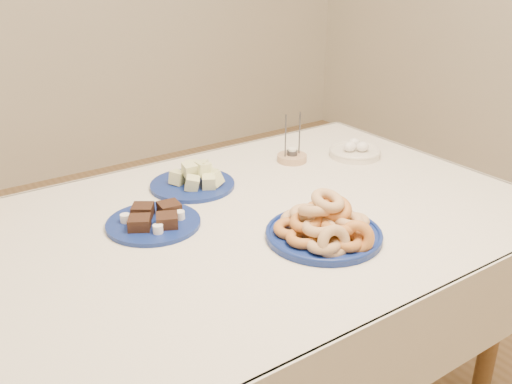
{
  "coord_description": "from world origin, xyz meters",
  "views": [
    {
      "loc": [
        -0.81,
        -1.21,
        1.47
      ],
      "look_at": [
        0.0,
        -0.05,
        0.85
      ],
      "focal_mm": 40.0,
      "sensor_mm": 36.0,
      "label": 1
    }
  ],
  "objects_px": {
    "brownie_plate": "(154,221)",
    "candle_holder": "(292,157)",
    "donut_platter": "(325,227)",
    "melon_plate": "(195,180)",
    "dining_table": "(246,251)",
    "egg_bowl": "(355,151)"
  },
  "relations": [
    {
      "from": "brownie_plate",
      "to": "candle_holder",
      "type": "distance_m",
      "value": 0.65
    },
    {
      "from": "donut_platter",
      "to": "melon_plate",
      "type": "relative_size",
      "value": 1.43
    },
    {
      "from": "brownie_plate",
      "to": "donut_platter",
      "type": "bearing_deg",
      "value": -44.39
    },
    {
      "from": "dining_table",
      "to": "egg_bowl",
      "type": "distance_m",
      "value": 0.65
    },
    {
      "from": "melon_plate",
      "to": "egg_bowl",
      "type": "relative_size",
      "value": 1.14
    },
    {
      "from": "candle_holder",
      "to": "egg_bowl",
      "type": "bearing_deg",
      "value": -22.9
    },
    {
      "from": "brownie_plate",
      "to": "melon_plate",
      "type": "bearing_deg",
      "value": 36.61
    },
    {
      "from": "dining_table",
      "to": "candle_holder",
      "type": "xyz_separation_m",
      "value": [
        0.39,
        0.29,
        0.12
      ]
    },
    {
      "from": "melon_plate",
      "to": "candle_holder",
      "type": "distance_m",
      "value": 0.4
    },
    {
      "from": "melon_plate",
      "to": "brownie_plate",
      "type": "xyz_separation_m",
      "value": [
        -0.23,
        -0.17,
        -0.01
      ]
    },
    {
      "from": "dining_table",
      "to": "melon_plate",
      "type": "bearing_deg",
      "value": 91.61
    },
    {
      "from": "candle_holder",
      "to": "egg_bowl",
      "type": "relative_size",
      "value": 0.72
    },
    {
      "from": "donut_platter",
      "to": "melon_plate",
      "type": "height_order",
      "value": "donut_platter"
    },
    {
      "from": "dining_table",
      "to": "brownie_plate",
      "type": "height_order",
      "value": "brownie_plate"
    },
    {
      "from": "donut_platter",
      "to": "candle_holder",
      "type": "height_order",
      "value": "candle_holder"
    },
    {
      "from": "dining_table",
      "to": "melon_plate",
      "type": "distance_m",
      "value": 0.31
    },
    {
      "from": "melon_plate",
      "to": "egg_bowl",
      "type": "height_order",
      "value": "melon_plate"
    },
    {
      "from": "melon_plate",
      "to": "egg_bowl",
      "type": "distance_m",
      "value": 0.62
    },
    {
      "from": "brownie_plate",
      "to": "candle_holder",
      "type": "xyz_separation_m",
      "value": [
        0.62,
        0.18,
        0.0
      ]
    },
    {
      "from": "dining_table",
      "to": "brownie_plate",
      "type": "relative_size",
      "value": 5.33
    },
    {
      "from": "candle_holder",
      "to": "egg_bowl",
      "type": "height_order",
      "value": "candle_holder"
    },
    {
      "from": "dining_table",
      "to": "donut_platter",
      "type": "distance_m",
      "value": 0.28
    }
  ]
}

